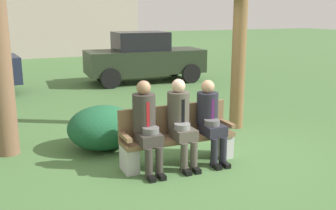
{
  "coord_description": "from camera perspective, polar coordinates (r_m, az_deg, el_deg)",
  "views": [
    {
      "loc": [
        -2.79,
        -5.4,
        2.31
      ],
      "look_at": [
        -0.33,
        0.14,
        0.85
      ],
      "focal_mm": 41.34,
      "sensor_mm": 36.0,
      "label": 1
    }
  ],
  "objects": [
    {
      "name": "seated_man_right",
      "position": [
        6.08,
        6.23,
        -1.74
      ],
      "size": [
        0.34,
        0.72,
        1.28
      ],
      "color": "#23232D",
      "rests_on": "ground"
    },
    {
      "name": "seated_man_middle",
      "position": [
        5.85,
        1.89,
        -2.03
      ],
      "size": [
        0.34,
        0.72,
        1.33
      ],
      "color": "#4C473D",
      "rests_on": "ground"
    },
    {
      "name": "seated_man_left",
      "position": [
        5.64,
        -3.21,
        -2.56
      ],
      "size": [
        0.34,
        0.72,
        1.35
      ],
      "color": "#38332D",
      "rests_on": "ground"
    },
    {
      "name": "shrub_near_bench",
      "position": [
        6.75,
        -9.6,
        -3.29
      ],
      "size": [
        1.21,
        1.11,
        0.75
      ],
      "primitive_type": "ellipsoid",
      "color": "#1D5834",
      "rests_on": "ground"
    },
    {
      "name": "parked_car_far",
      "position": [
        13.11,
        -3.58,
        7.04
      ],
      "size": [
        3.97,
        1.86,
        1.68
      ],
      "color": "#232D1E",
      "rests_on": "ground"
    },
    {
      "name": "ground_plane",
      "position": [
        6.5,
        3.19,
        -7.29
      ],
      "size": [
        80.0,
        80.0,
        0.0
      ],
      "primitive_type": "plane",
      "color": "#48713D"
    },
    {
      "name": "park_bench",
      "position": [
        6.05,
        1.33,
        -4.68
      ],
      "size": [
        1.81,
        0.44,
        0.9
      ],
      "color": "brown",
      "rests_on": "ground"
    }
  ]
}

